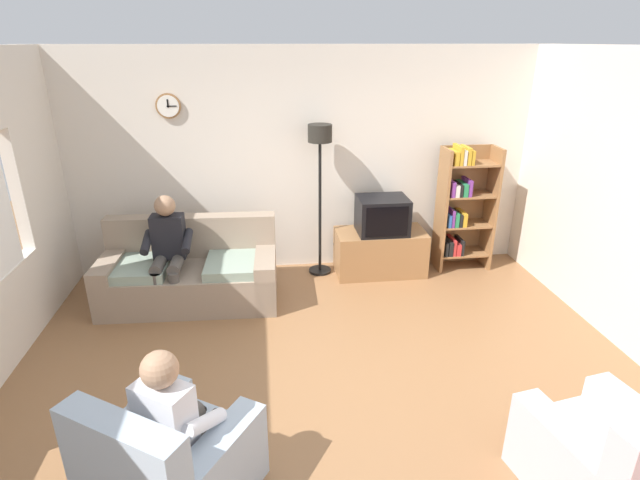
% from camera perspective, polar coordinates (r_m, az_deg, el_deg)
% --- Properties ---
extents(ground_plane, '(12.00, 12.00, 0.00)m').
position_cam_1_polar(ground_plane, '(4.36, 1.63, -17.05)').
color(ground_plane, '#8C603D').
extents(back_wall_assembly, '(6.20, 0.17, 2.70)m').
position_cam_1_polar(back_wall_assembly, '(6.19, -1.91, 8.93)').
color(back_wall_assembly, silver).
rests_on(back_wall_assembly, ground_plane).
extents(couch, '(1.93, 0.96, 0.90)m').
position_cam_1_polar(couch, '(5.74, -14.61, -3.85)').
color(couch, gray).
rests_on(couch, ground_plane).
extents(tv_stand, '(1.10, 0.56, 0.55)m').
position_cam_1_polar(tv_stand, '(6.28, 6.87, -1.36)').
color(tv_stand, olive).
rests_on(tv_stand, ground_plane).
extents(tv, '(0.60, 0.49, 0.44)m').
position_cam_1_polar(tv, '(6.08, 7.13, 2.83)').
color(tv, black).
rests_on(tv, tv_stand).
extents(bookshelf, '(0.68, 0.36, 1.59)m').
position_cam_1_polar(bookshelf, '(6.48, 15.90, 3.74)').
color(bookshelf, olive).
rests_on(bookshelf, ground_plane).
extents(floor_lamp, '(0.28, 0.28, 1.85)m').
position_cam_1_polar(floor_lamp, '(5.88, -0.01, 9.25)').
color(floor_lamp, black).
rests_on(floor_lamp, ground_plane).
extents(armchair_near_window, '(1.15, 1.17, 0.90)m').
position_cam_1_polar(armchair_near_window, '(3.50, -16.47, -23.61)').
color(armchair_near_window, '#9EADBC').
rests_on(armchair_near_window, ground_plane).
extents(armchair_near_bookshelf, '(0.95, 1.01, 0.90)m').
position_cam_1_polar(armchair_near_bookshelf, '(3.84, 30.12, -21.23)').
color(armchair_near_bookshelf, beige).
rests_on(armchair_near_bookshelf, ground_plane).
extents(person_on_couch, '(0.52, 0.55, 1.24)m').
position_cam_1_polar(person_on_couch, '(5.52, -17.04, -0.80)').
color(person_on_couch, black).
rests_on(person_on_couch, ground_plane).
extents(person_in_left_armchair, '(0.61, 0.64, 1.12)m').
position_cam_1_polar(person_in_left_armchair, '(3.33, -16.01, -18.89)').
color(person_in_left_armchair, silver).
rests_on(person_in_left_armchair, ground_plane).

